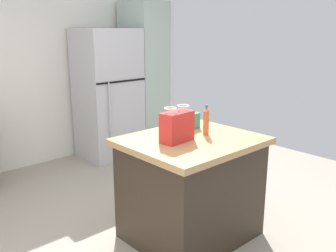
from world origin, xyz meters
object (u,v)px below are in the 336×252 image
object	(u,v)px
kitchen_island	(191,188)
refrigerator	(108,94)
bottle	(206,121)
tall_cabinet	(144,77)
shopping_bag	(177,126)
small_box	(191,120)

from	to	relation	value
kitchen_island	refrigerator	size ratio (longest dim) A/B	0.61
kitchen_island	bottle	distance (m)	0.61
tall_cabinet	bottle	size ratio (longest dim) A/B	8.23
shopping_bag	small_box	bearing A→B (deg)	29.86
small_box	bottle	size ratio (longest dim) A/B	0.55
tall_cabinet	shopping_bag	distance (m)	2.81
shopping_bag	refrigerator	bearing A→B (deg)	69.78
kitchen_island	small_box	world-z (taller)	small_box
tall_cabinet	bottle	world-z (taller)	tall_cabinet
refrigerator	tall_cabinet	distance (m)	0.70
kitchen_island	bottle	xyz separation A→B (m)	(0.17, -0.01, 0.58)
refrigerator	small_box	bearing A→B (deg)	-102.55
small_box	bottle	world-z (taller)	bottle
shopping_bag	small_box	xyz separation A→B (m)	(0.39, 0.22, -0.06)
kitchen_island	shopping_bag	distance (m)	0.61
shopping_bag	bottle	bearing A→B (deg)	-5.33
shopping_bag	bottle	distance (m)	0.33
bottle	kitchen_island	bearing A→B (deg)	175.97
refrigerator	bottle	xyz separation A→B (m)	(-0.54, -2.38, 0.13)
refrigerator	tall_cabinet	xyz separation A→B (m)	(0.68, 0.00, 0.19)
kitchen_island	refrigerator	xyz separation A→B (m)	(0.71, 2.37, 0.45)
tall_cabinet	refrigerator	bearing A→B (deg)	-179.98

